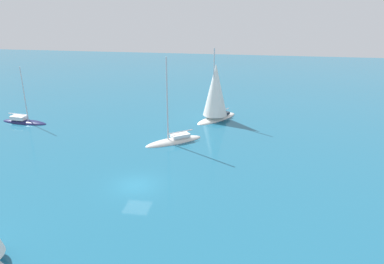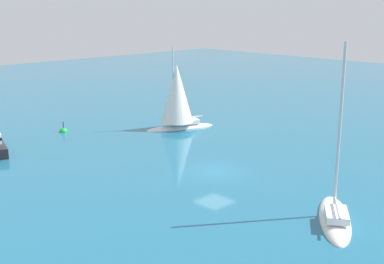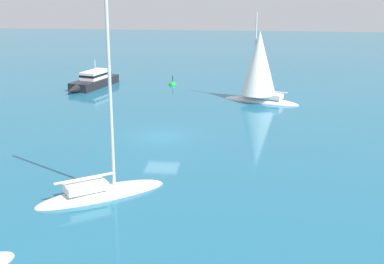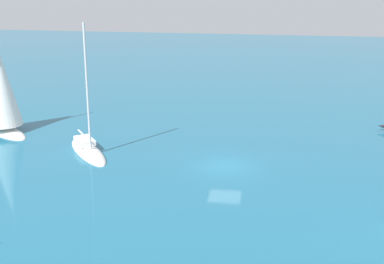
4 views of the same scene
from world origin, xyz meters
TOP-DOWN VIEW (x-y plane):
  - ground_plane at (0.00, 0.00)m, footprint 160.00×160.00m
  - sloop at (-20.98, 15.60)m, footprint 7.16×2.59m
  - sailboat at (1.60, 11.45)m, footprint 7.15×5.83m
  - yacht at (5.89, 20.89)m, footprint 6.46×7.43m

SIDE VIEW (x-z plane):
  - ground_plane at x=0.00m, z-range 0.00..0.00m
  - sloop at x=-20.98m, z-range -4.09..4.35m
  - sailboat at x=1.60m, z-range -5.39..5.75m
  - yacht at x=5.89m, z-range -1.61..9.19m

